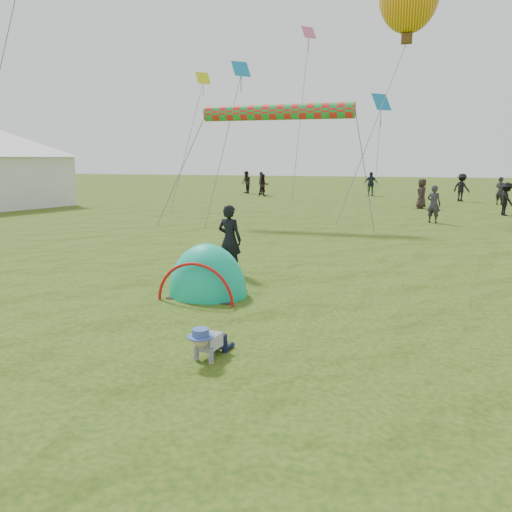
# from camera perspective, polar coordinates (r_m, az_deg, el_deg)

# --- Properties ---
(ground) EXTENTS (140.00, 140.00, 0.00)m
(ground) POSITION_cam_1_polar(r_m,az_deg,el_deg) (7.59, -7.01, -10.43)
(ground) COLOR #1B400E
(crawling_toddler) EXTENTS (0.58, 0.74, 0.51)m
(crawling_toddler) POSITION_cam_1_polar(r_m,az_deg,el_deg) (7.12, -5.50, -9.69)
(crawling_toddler) COLOR black
(crawling_toddler) RESTS_ON ground
(popup_tent) EXTENTS (1.72, 1.44, 2.15)m
(popup_tent) POSITION_cam_1_polar(r_m,az_deg,el_deg) (10.37, -5.54, -4.45)
(popup_tent) COLOR #09A555
(popup_tent) RESTS_ON ground
(standing_adult) EXTENTS (0.68, 0.52, 1.68)m
(standing_adult) POSITION_cam_1_polar(r_m,az_deg,el_deg) (12.05, -3.03, 1.89)
(standing_adult) COLOR black
(standing_adult) RESTS_ON ground
(crowd_person_0) EXTENTS (0.71, 0.71, 1.66)m
(crowd_person_0) POSITION_cam_1_polar(r_m,az_deg,el_deg) (33.43, 26.13, 6.70)
(crowd_person_0) COLOR black
(crowd_person_0) RESTS_ON ground
(crowd_person_1) EXTENTS (0.99, 0.93, 1.61)m
(crowd_person_1) POSITION_cam_1_polar(r_m,az_deg,el_deg) (36.82, 0.86, 8.11)
(crowd_person_1) COLOR black
(crowd_person_1) RESTS_ON ground
(crowd_person_6) EXTENTS (0.70, 0.59, 1.63)m
(crowd_person_6) POSITION_cam_1_polar(r_m,az_deg,el_deg) (22.95, 19.64, 5.61)
(crowd_person_6) COLOR #2C2D33
(crowd_person_6) RESTS_ON ground
(crowd_person_8) EXTENTS (0.78, 1.10, 1.73)m
(crowd_person_8) POSITION_cam_1_polar(r_m,az_deg,el_deg) (38.36, 0.61, 8.32)
(crowd_person_8) COLOR #242E42
(crowd_person_8) RESTS_ON ground
(crowd_person_9) EXTENTS (0.85, 1.16, 1.61)m
(crowd_person_9) POSITION_cam_1_polar(r_m,az_deg,el_deg) (27.29, 26.68, 5.84)
(crowd_person_9) COLOR black
(crowd_person_9) RESTS_ON ground
(crowd_person_10) EXTENTS (0.61, 0.86, 1.65)m
(crowd_person_10) POSITION_cam_1_polar(r_m,az_deg,el_deg) (29.24, 18.40, 6.78)
(crowd_person_10) COLOR #2C201F
(crowd_person_10) RESTS_ON ground
(crowd_person_13) EXTENTS (1.04, 1.08, 1.75)m
(crowd_person_13) POSITION_cam_1_polar(r_m,az_deg,el_deg) (39.55, -1.12, 8.42)
(crowd_person_13) COLOR black
(crowd_person_13) RESTS_ON ground
(crowd_person_14) EXTENTS (1.04, 0.46, 1.76)m
(crowd_person_14) POSITION_cam_1_polar(r_m,az_deg,el_deg) (38.03, 12.97, 8.04)
(crowd_person_14) COLOR #212E39
(crowd_person_14) RESTS_ON ground
(crowd_person_15) EXTENTS (1.29, 1.26, 1.78)m
(crowd_person_15) POSITION_cam_1_polar(r_m,az_deg,el_deg) (35.08, 22.44, 7.26)
(crowd_person_15) COLOR black
(crowd_person_15) RESTS_ON ground
(rainbow_tube_kite) EXTENTS (6.31, 0.64, 0.64)m
(rainbow_tube_kite) POSITION_cam_1_polar(r_m,az_deg,el_deg) (21.38, 2.49, 16.11)
(rainbow_tube_kite) COLOR red
(diamond_kite_4) EXTENTS (0.89, 0.89, 0.72)m
(diamond_kite_4) POSITION_cam_1_polar(r_m,az_deg,el_deg) (24.85, -1.73, 20.59)
(diamond_kite_4) COLOR #1885B7
(diamond_kite_5) EXTENTS (1.04, 1.04, 0.85)m
(diamond_kite_5) POSITION_cam_1_polar(r_m,az_deg,el_deg) (37.35, 6.06, 24.06)
(diamond_kite_5) COLOR #E46389
(diamond_kite_8) EXTENTS (0.85, 0.85, 0.69)m
(diamond_kite_8) POSITION_cam_1_polar(r_m,az_deg,el_deg) (31.03, -6.07, 19.57)
(diamond_kite_8) COLOR #DBE912
(diamond_kite_10) EXTENTS (1.34, 1.34, 1.09)m
(diamond_kite_10) POSITION_cam_1_polar(r_m,az_deg,el_deg) (34.76, 14.15, 16.71)
(diamond_kite_10) COLOR #157BB9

